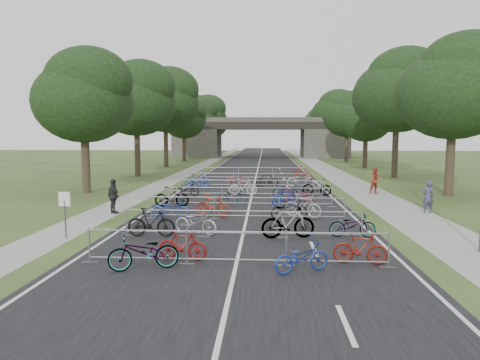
% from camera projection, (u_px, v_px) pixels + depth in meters
% --- Properties ---
extents(ground, '(200.00, 200.00, 0.00)m').
position_uv_depth(ground, '(236.00, 265.00, 13.15)').
color(ground, '#34491F').
rests_on(ground, ground).
extents(road, '(11.00, 140.00, 0.01)m').
position_uv_depth(road, '(259.00, 162.00, 62.79)').
color(road, black).
rests_on(road, ground).
extents(sidewalk_right, '(3.00, 140.00, 0.01)m').
position_uv_depth(sidewalk_right, '(314.00, 163.00, 62.32)').
color(sidewalk_right, gray).
rests_on(sidewalk_right, ground).
extents(sidewalk_left, '(2.00, 140.00, 0.01)m').
position_uv_depth(sidewalk_left, '(209.00, 162.00, 63.23)').
color(sidewalk_left, gray).
rests_on(sidewalk_left, ground).
extents(lane_markings, '(0.12, 140.00, 0.00)m').
position_uv_depth(lane_markings, '(259.00, 162.00, 62.79)').
color(lane_markings, silver).
rests_on(lane_markings, ground).
extents(overpass_bridge, '(31.00, 8.00, 7.05)m').
position_uv_depth(overpass_bridge, '(260.00, 138.00, 77.31)').
color(overpass_bridge, '#423F3B').
rests_on(overpass_bridge, ground).
extents(park_sign, '(0.45, 0.06, 1.83)m').
position_uv_depth(park_sign, '(65.00, 206.00, 16.39)').
color(park_sign, '#4C4C51').
rests_on(park_sign, ground).
extents(tree_left_0, '(6.72, 6.72, 10.25)m').
position_uv_depth(tree_left_0, '(84.00, 98.00, 28.95)').
color(tree_left_0, '#33261C').
rests_on(tree_left_0, ground).
extents(tree_right_0, '(7.17, 7.17, 10.93)m').
position_uv_depth(tree_right_0, '(456.00, 89.00, 27.47)').
color(tree_right_0, '#33261C').
rests_on(tree_right_0, ground).
extents(tree_left_1, '(7.56, 7.56, 11.53)m').
position_uv_depth(tree_left_1, '(137.00, 100.00, 40.78)').
color(tree_left_1, '#33261C').
rests_on(tree_left_1, ground).
extents(tree_right_1, '(8.18, 8.18, 12.47)m').
position_uv_depth(tree_right_1, '(399.00, 92.00, 39.28)').
color(tree_right_1, '#33261C').
rests_on(tree_right_1, ground).
extents(tree_left_2, '(8.40, 8.40, 12.81)m').
position_uv_depth(tree_left_2, '(166.00, 101.00, 52.61)').
color(tree_left_2, '#33261C').
rests_on(tree_left_2, ground).
extents(tree_right_2, '(6.16, 6.16, 9.39)m').
position_uv_depth(tree_right_2, '(367.00, 119.00, 51.39)').
color(tree_right_2, '#33261C').
rests_on(tree_right_2, ground).
extents(tree_left_3, '(6.72, 6.72, 10.25)m').
position_uv_depth(tree_left_3, '(184.00, 119.00, 64.69)').
color(tree_left_3, '#33261C').
rests_on(tree_left_3, ground).
extents(tree_right_3, '(7.17, 7.17, 10.93)m').
position_uv_depth(tree_right_3, '(348.00, 115.00, 63.21)').
color(tree_right_3, '#33261C').
rests_on(tree_right_3, ground).
extents(tree_left_4, '(7.56, 7.56, 11.53)m').
position_uv_depth(tree_left_4, '(197.00, 117.00, 76.52)').
color(tree_left_4, '#33261C').
rests_on(tree_left_4, ground).
extents(tree_right_4, '(8.18, 8.18, 12.47)m').
position_uv_depth(tree_right_4, '(335.00, 113.00, 75.02)').
color(tree_right_4, '#33261C').
rests_on(tree_right_4, ground).
extents(tree_left_5, '(8.40, 8.40, 12.81)m').
position_uv_depth(tree_left_5, '(206.00, 115.00, 88.35)').
color(tree_left_5, '#33261C').
rests_on(tree_left_5, ground).
extents(tree_right_5, '(6.16, 6.16, 9.39)m').
position_uv_depth(tree_right_5, '(325.00, 125.00, 87.14)').
color(tree_right_5, '#33261C').
rests_on(tree_right_5, ground).
extents(tree_left_6, '(6.72, 6.72, 10.25)m').
position_uv_depth(tree_left_6, '(213.00, 124.00, 100.43)').
color(tree_left_6, '#33261C').
rests_on(tree_left_6, ground).
extents(tree_right_6, '(7.17, 7.17, 10.93)m').
position_uv_depth(tree_right_6, '(318.00, 122.00, 98.95)').
color(tree_right_6, '#33261C').
rests_on(tree_right_6, ground).
extents(barrier_row_0, '(9.70, 0.08, 1.10)m').
position_uv_depth(barrier_row_0, '(236.00, 248.00, 13.09)').
color(barrier_row_0, '#929499').
rests_on(barrier_row_0, ground).
extents(barrier_row_1, '(9.70, 0.08, 1.10)m').
position_uv_depth(barrier_row_1, '(242.00, 224.00, 16.66)').
color(barrier_row_1, '#929499').
rests_on(barrier_row_1, ground).
extents(barrier_row_2, '(9.70, 0.08, 1.10)m').
position_uv_depth(barrier_row_2, '(246.00, 208.00, 20.24)').
color(barrier_row_2, '#929499').
rests_on(barrier_row_2, ground).
extents(barrier_row_3, '(9.70, 0.08, 1.10)m').
position_uv_depth(barrier_row_3, '(249.00, 197.00, 24.01)').
color(barrier_row_3, '#929499').
rests_on(barrier_row_3, ground).
extents(barrier_row_4, '(9.70, 0.08, 1.10)m').
position_uv_depth(barrier_row_4, '(252.00, 188.00, 27.98)').
color(barrier_row_4, '#929499').
rests_on(barrier_row_4, ground).
extents(barrier_row_5, '(9.70, 0.08, 1.10)m').
position_uv_depth(barrier_row_5, '(254.00, 180.00, 32.95)').
color(barrier_row_5, '#929499').
rests_on(barrier_row_5, ground).
extents(barrier_row_6, '(9.70, 0.08, 1.10)m').
position_uv_depth(barrier_row_6, '(255.00, 173.00, 38.90)').
color(barrier_row_6, '#929499').
rests_on(barrier_row_6, ground).
extents(bike_0, '(2.19, 1.36, 1.08)m').
position_uv_depth(bike_0, '(144.00, 252.00, 12.60)').
color(bike_0, '#929499').
rests_on(bike_0, ground).
extents(bike_1, '(1.68, 0.73, 0.98)m').
position_uv_depth(bike_1, '(182.00, 245.00, 13.62)').
color(bike_1, maroon).
rests_on(bike_1, ground).
extents(bike_2, '(1.83, 1.29, 0.91)m').
position_uv_depth(bike_2, '(302.00, 257.00, 12.38)').
color(bike_2, navy).
rests_on(bike_2, ground).
extents(bike_3, '(1.70, 0.75, 0.99)m').
position_uv_depth(bike_3, '(360.00, 249.00, 13.18)').
color(bike_3, maroon).
rests_on(bike_3, ground).
extents(bike_4, '(1.90, 0.55, 1.14)m').
position_uv_depth(bike_4, '(151.00, 223.00, 16.77)').
color(bike_4, black).
rests_on(bike_4, ground).
extents(bike_5, '(2.00, 1.29, 0.99)m').
position_uv_depth(bike_5, '(196.00, 222.00, 17.21)').
color(bike_5, '#9F9EA6').
rests_on(bike_5, ground).
extents(bike_6, '(2.15, 0.92, 1.25)m').
position_uv_depth(bike_6, '(288.00, 223.00, 16.48)').
color(bike_6, '#929499').
rests_on(bike_6, ground).
extents(bike_7, '(1.79, 0.63, 0.94)m').
position_uv_depth(bike_7, '(352.00, 225.00, 16.71)').
color(bike_7, '#929499').
rests_on(bike_7, ground).
extents(bike_8, '(1.85, 0.72, 0.96)m').
position_uv_depth(bike_8, '(170.00, 209.00, 20.38)').
color(bike_8, '#1A3E92').
rests_on(bike_8, ground).
extents(bike_9, '(1.88, 1.09, 1.09)m').
position_uv_depth(bike_9, '(212.00, 206.00, 20.91)').
color(bike_9, maroon).
rests_on(bike_9, ground).
extents(bike_10, '(1.90, 1.00, 0.95)m').
position_uv_depth(bike_10, '(289.00, 210.00, 20.22)').
color(bike_10, black).
rests_on(bike_10, ground).
extents(bike_11, '(1.93, 1.41, 1.15)m').
position_uv_depth(bike_11, '(303.00, 206.00, 20.60)').
color(bike_11, '#9C9CA4').
rests_on(bike_11, ground).
extents(bike_12, '(1.94, 0.70, 1.14)m').
position_uv_depth(bike_12, '(172.00, 197.00, 23.75)').
color(bike_12, '#929499').
rests_on(bike_12, ground).
extents(bike_13, '(1.75, 0.88, 0.88)m').
position_uv_depth(bike_13, '(232.00, 196.00, 24.83)').
color(bike_13, '#929499').
rests_on(bike_13, ground).
extents(bike_14, '(1.68, 1.17, 0.99)m').
position_uv_depth(bike_14, '(284.00, 198.00, 24.00)').
color(bike_14, navy).
rests_on(bike_14, ground).
extents(bike_15, '(1.84, 1.09, 0.92)m').
position_uv_depth(bike_15, '(299.00, 197.00, 24.59)').
color(bike_15, maroon).
rests_on(bike_15, ground).
extents(bike_16, '(1.95, 1.15, 0.97)m').
position_uv_depth(bike_16, '(186.00, 189.00, 28.08)').
color(bike_16, black).
rests_on(bike_16, ground).
extents(bike_17, '(1.95, 0.91, 1.13)m').
position_uv_depth(bike_17, '(243.00, 187.00, 28.20)').
color(bike_17, '#B0B2B8').
rests_on(bike_17, ground).
extents(bike_18, '(1.95, 0.79, 1.00)m').
position_uv_depth(bike_18, '(288.00, 191.00, 26.95)').
color(bike_18, '#929499').
rests_on(bike_18, ground).
extents(bike_19, '(1.96, 0.92, 1.14)m').
position_uv_depth(bike_19, '(317.00, 187.00, 28.26)').
color(bike_19, '#929499').
rests_on(bike_19, ground).
extents(bike_20, '(1.93, 0.81, 1.13)m').
position_uv_depth(bike_20, '(197.00, 181.00, 32.33)').
color(bike_20, navy).
rests_on(bike_20, ground).
extents(bike_21, '(1.87, 0.98, 0.93)m').
position_uv_depth(bike_21, '(236.00, 180.00, 33.39)').
color(bike_21, maroon).
rests_on(bike_21, ground).
extents(bike_22, '(1.80, 0.66, 1.06)m').
position_uv_depth(bike_22, '(267.00, 180.00, 32.96)').
color(bike_22, black).
rests_on(bike_22, ground).
extents(bike_23, '(2.14, 0.85, 1.11)m').
position_uv_depth(bike_23, '(301.00, 180.00, 33.12)').
color(bike_23, '#98979E').
rests_on(bike_23, ground).
extents(bike_27, '(1.82, 1.29, 1.08)m').
position_uv_depth(bike_27, '(302.00, 173.00, 39.42)').
color(bike_27, maroon).
rests_on(bike_27, ground).
extents(pedestrian_a, '(0.65, 0.46, 1.67)m').
position_uv_depth(pedestrian_a, '(428.00, 197.00, 21.84)').
color(pedestrian_a, '#393955').
rests_on(pedestrian_a, ground).
extents(pedestrian_b, '(0.99, 0.84, 1.78)m').
position_uv_depth(pedestrian_b, '(376.00, 181.00, 29.08)').
color(pedestrian_b, '#9D3622').
rests_on(pedestrian_b, ground).
extents(pedestrian_c, '(1.05, 1.03, 1.78)m').
position_uv_depth(pedestrian_c, '(114.00, 196.00, 21.66)').
color(pedestrian_c, black).
rests_on(pedestrian_c, ground).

